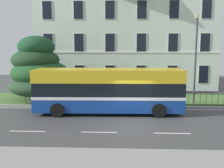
{
  "coord_description": "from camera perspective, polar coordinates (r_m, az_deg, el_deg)",
  "views": [
    {
      "loc": [
        -0.73,
        -14.93,
        4.56
      ],
      "look_at": [
        -1.52,
        3.74,
        1.91
      ],
      "focal_mm": 39.88,
      "sensor_mm": 36.0,
      "label": 1
    }
  ],
  "objects": [
    {
      "name": "georgian_townhouse",
      "position": [
        30.72,
        3.05,
        11.43
      ],
      "size": [
        19.88,
        9.21,
        12.44
      ],
      "color": "silver",
      "rests_on": "ground_plane"
    },
    {
      "name": "single_decker_bus",
      "position": [
        17.66,
        -0.76,
        -1.38
      ],
      "size": [
        10.39,
        2.91,
        3.15
      ],
      "rotation": [
        0.0,
        0.0,
        0.02
      ],
      "color": "navy",
      "rests_on": "ground_plane"
    },
    {
      "name": "iron_verge_railing",
      "position": [
        19.73,
        3.27,
        -3.45
      ],
      "size": [
        16.2,
        0.04,
        0.97
      ],
      "color": "black",
      "rests_on": "ground_plane"
    },
    {
      "name": "ground_plane",
      "position": [
        16.61,
        4.89,
        -7.94
      ],
      "size": [
        60.0,
        56.0,
        0.18
      ],
      "color": "#434343"
    },
    {
      "name": "street_lamp_post",
      "position": [
        21.3,
        18.66,
        6.73
      ],
      "size": [
        0.36,
        0.24,
        7.2
      ],
      "color": "#333338",
      "rests_on": "ground_plane"
    },
    {
      "name": "evergreen_tree",
      "position": [
        23.15,
        -16.46,
        2.84
      ],
      "size": [
        5.29,
        5.33,
        5.59
      ],
      "color": "#423328",
      "rests_on": "ground_plane"
    }
  ]
}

